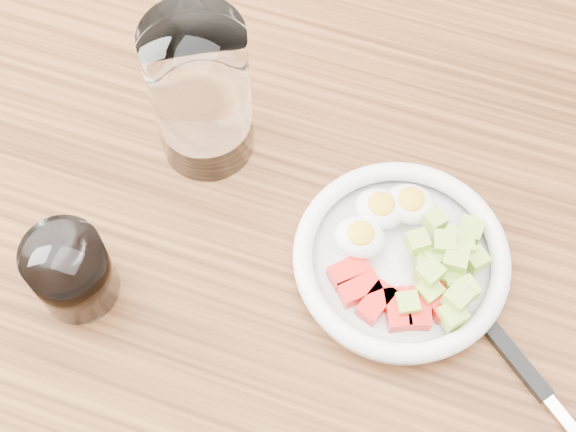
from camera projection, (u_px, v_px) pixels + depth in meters
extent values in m
plane|color=brown|center=(291.00, 422.00, 1.43)|extent=(4.00, 4.00, 0.00)
cube|color=brown|center=(294.00, 251.00, 0.76)|extent=(1.50, 0.90, 0.04)
cylinder|color=white|center=(400.00, 264.00, 0.73)|extent=(0.19, 0.19, 0.01)
torus|color=white|center=(402.00, 257.00, 0.72)|extent=(0.20, 0.20, 0.02)
cube|color=red|center=(349.00, 272.00, 0.71)|extent=(0.04, 0.04, 0.02)
cube|color=red|center=(359.00, 289.00, 0.70)|extent=(0.04, 0.04, 0.02)
cube|color=red|center=(376.00, 303.00, 0.70)|extent=(0.03, 0.04, 0.02)
cube|color=red|center=(397.00, 309.00, 0.70)|extent=(0.03, 0.04, 0.02)
cube|color=red|center=(418.00, 308.00, 0.70)|extent=(0.03, 0.04, 0.02)
cube|color=red|center=(437.00, 300.00, 0.70)|extent=(0.04, 0.04, 0.02)
ellipsoid|color=white|center=(380.00, 209.00, 0.73)|extent=(0.05, 0.04, 0.03)
ellipsoid|color=yellow|center=(381.00, 204.00, 0.72)|extent=(0.03, 0.03, 0.01)
ellipsoid|color=white|center=(410.00, 204.00, 0.73)|extent=(0.05, 0.04, 0.03)
ellipsoid|color=yellow|center=(411.00, 199.00, 0.72)|extent=(0.03, 0.03, 0.01)
ellipsoid|color=white|center=(360.00, 238.00, 0.71)|extent=(0.05, 0.04, 0.03)
ellipsoid|color=yellow|center=(361.00, 233.00, 0.71)|extent=(0.03, 0.03, 0.01)
cube|color=#AFCD4F|center=(454.00, 279.00, 0.70)|extent=(0.02, 0.02, 0.02)
cube|color=#AFCD4F|center=(452.00, 316.00, 0.68)|extent=(0.03, 0.03, 0.02)
cube|color=#AFCD4F|center=(470.00, 232.00, 0.72)|extent=(0.02, 0.02, 0.02)
cube|color=#AFCD4F|center=(444.00, 244.00, 0.70)|extent=(0.02, 0.02, 0.02)
cube|color=#AFCD4F|center=(429.00, 292.00, 0.70)|extent=(0.03, 0.03, 0.02)
cube|color=#AFCD4F|center=(450.00, 242.00, 0.71)|extent=(0.03, 0.03, 0.02)
cube|color=#AFCD4F|center=(417.00, 242.00, 0.70)|extent=(0.02, 0.02, 0.02)
cube|color=#AFCD4F|center=(434.00, 258.00, 0.71)|extent=(0.02, 0.02, 0.02)
cube|color=#AFCD4F|center=(427.00, 262.00, 0.71)|extent=(0.03, 0.03, 0.02)
cube|color=#AFCD4F|center=(463.00, 245.00, 0.71)|extent=(0.02, 0.02, 0.02)
cube|color=#AFCD4F|center=(435.00, 221.00, 0.71)|extent=(0.02, 0.02, 0.02)
cube|color=#AFCD4F|center=(455.00, 260.00, 0.70)|extent=(0.02, 0.02, 0.02)
cube|color=#AFCD4F|center=(457.00, 298.00, 0.68)|extent=(0.03, 0.03, 0.02)
cube|color=#AFCD4F|center=(445.00, 254.00, 0.71)|extent=(0.02, 0.02, 0.02)
cube|color=#AFCD4F|center=(465.00, 291.00, 0.69)|extent=(0.03, 0.03, 0.02)
cube|color=#AFCD4F|center=(407.00, 305.00, 0.69)|extent=(0.03, 0.03, 0.02)
cube|color=#AFCD4F|center=(476.00, 260.00, 0.71)|extent=(0.02, 0.02, 0.02)
cube|color=#AFCD4F|center=(446.00, 274.00, 0.70)|extent=(0.02, 0.02, 0.02)
cube|color=#AFCD4F|center=(429.00, 273.00, 0.69)|extent=(0.03, 0.03, 0.02)
cube|color=black|center=(509.00, 351.00, 0.69)|extent=(0.09, 0.07, 0.01)
cube|color=silver|center=(571.00, 427.00, 0.66)|extent=(0.05, 0.04, 0.00)
cylinder|color=white|center=(201.00, 94.00, 0.72)|extent=(0.09, 0.09, 0.16)
cylinder|color=white|center=(71.00, 271.00, 0.69)|extent=(0.07, 0.07, 0.08)
cylinder|color=black|center=(72.00, 272.00, 0.69)|extent=(0.06, 0.06, 0.07)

